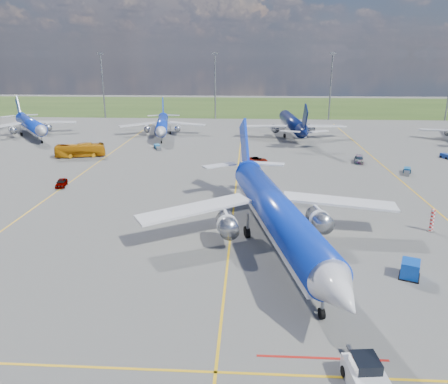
# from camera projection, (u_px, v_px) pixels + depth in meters

# --- Properties ---
(ground) EXTENTS (400.00, 400.00, 0.00)m
(ground) POSITION_uv_depth(u_px,v_px,m) (229.00, 253.00, 50.73)
(ground) COLOR #5A5A57
(ground) RESTS_ON ground
(grass_strip) EXTENTS (400.00, 80.00, 0.01)m
(grass_strip) POSITION_uv_depth(u_px,v_px,m) (245.00, 106.00, 193.49)
(grass_strip) COLOR #2D4719
(grass_strip) RESTS_ON ground
(taxiway_lines) EXTENTS (60.25, 160.00, 0.02)m
(taxiway_lines) POSITION_uv_depth(u_px,v_px,m) (237.00, 185.00, 77.09)
(taxiway_lines) COLOR gold
(taxiway_lines) RESTS_ON ground
(floodlight_masts) EXTENTS (202.20, 0.50, 22.70)m
(floodlight_masts) POSITION_uv_depth(u_px,v_px,m) (273.00, 83.00, 151.08)
(floodlight_masts) COLOR slate
(floodlight_masts) RESTS_ON ground
(warning_post) EXTENTS (0.50, 0.50, 3.00)m
(warning_post) POSITION_uv_depth(u_px,v_px,m) (432.00, 221.00, 56.47)
(warning_post) COLOR red
(warning_post) RESTS_ON ground
(bg_jet_nw) EXTENTS (44.94, 46.62, 9.71)m
(bg_jet_nw) POSITION_uv_depth(u_px,v_px,m) (32.00, 136.00, 122.69)
(bg_jet_nw) COLOR #0D30BD
(bg_jet_nw) RESTS_ON ground
(bg_jet_nnw) EXTENTS (31.64, 38.41, 9.05)m
(bg_jet_nnw) POSITION_uv_depth(u_px,v_px,m) (163.00, 136.00, 123.68)
(bg_jet_nnw) COLOR #0D30BD
(bg_jet_nnw) RESTS_ON ground
(bg_jet_n) EXTENTS (33.32, 42.21, 10.52)m
(bg_jet_n) POSITION_uv_depth(u_px,v_px,m) (292.00, 136.00, 123.18)
(bg_jet_n) COLOR #07113D
(bg_jet_n) RESTS_ON ground
(main_airliner) EXTENTS (44.26, 52.84, 12.19)m
(main_airliner) POSITION_uv_depth(u_px,v_px,m) (275.00, 245.00, 52.79)
(main_airliner) COLOR #0D30BD
(main_airliner) RESTS_ON ground
(pushback_tug) EXTENTS (2.87, 6.50, 2.17)m
(pushback_tug) POSITION_uv_depth(u_px,v_px,m) (367.00, 379.00, 29.82)
(pushback_tug) COLOR silver
(pushback_tug) RESTS_ON ground
(uld_container) EXTENTS (2.48, 2.72, 1.77)m
(uld_container) POSITION_uv_depth(u_px,v_px,m) (410.00, 269.00, 45.00)
(uld_container) COLOR #0C3FAB
(uld_container) RESTS_ON ground
(apron_bus) EXTENTS (11.09, 5.35, 3.01)m
(apron_bus) POSITION_uv_depth(u_px,v_px,m) (80.00, 150.00, 97.63)
(apron_bus) COLOR #C57A0B
(apron_bus) RESTS_ON ground
(service_car_a) EXTENTS (2.32, 4.21, 1.36)m
(service_car_a) POSITION_uv_depth(u_px,v_px,m) (61.00, 183.00, 75.94)
(service_car_a) COLOR #999999
(service_car_a) RESTS_ON ground
(service_car_b) EXTENTS (4.56, 2.59, 1.20)m
(service_car_b) POSITION_uv_depth(u_px,v_px,m) (258.00, 160.00, 92.71)
(service_car_b) COLOR #999999
(service_car_b) RESTS_ON ground
(service_car_c) EXTENTS (2.83, 5.05, 1.38)m
(service_car_c) POSITION_uv_depth(u_px,v_px,m) (359.00, 159.00, 92.66)
(service_car_c) COLOR #999999
(service_car_c) RESTS_ON ground
(baggage_tug_w) EXTENTS (2.52, 4.35, 0.95)m
(baggage_tug_w) POSITION_uv_depth(u_px,v_px,m) (407.00, 171.00, 84.28)
(baggage_tug_w) COLOR #17578D
(baggage_tug_w) RESTS_ON ground
(baggage_tug_c) EXTENTS (2.57, 4.35, 0.95)m
(baggage_tug_c) POSITION_uv_depth(u_px,v_px,m) (158.00, 147.00, 106.16)
(baggage_tug_c) COLOR #1A66A1
(baggage_tug_c) RESTS_ON ground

